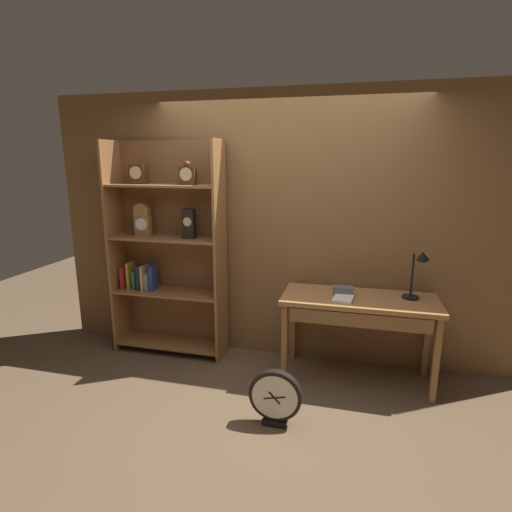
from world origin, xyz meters
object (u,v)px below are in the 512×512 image
bookshelf (167,251)px  desk_lamp (417,271)px  round_clock_large (275,397)px  workbench (359,309)px  open_repair_manual (343,298)px  toolbox_small (343,291)px

bookshelf → desk_lamp: 2.36m
desk_lamp → round_clock_large: 1.59m
bookshelf → workbench: 1.95m
bookshelf → open_repair_manual: bearing=-8.0°
workbench → desk_lamp: desk_lamp is taller
workbench → toolbox_small: 0.20m
desk_lamp → bookshelf: bearing=177.7°
open_repair_manual → round_clock_large: size_ratio=0.50×
bookshelf → desk_lamp: size_ratio=4.74×
workbench → open_repair_manual: (-0.14, -0.08, 0.11)m
toolbox_small → open_repair_manual: bearing=-86.6°
toolbox_small → round_clock_large: bearing=-117.0°
toolbox_small → round_clock_large: toolbox_small is taller
desk_lamp → toolbox_small: 0.64m
desk_lamp → round_clock_large: size_ratio=1.02×
workbench → open_repair_manual: open_repair_manual is taller
bookshelf → workbench: size_ratio=1.59×
open_repair_manual → toolbox_small: bearing=99.8°
workbench → desk_lamp: 0.58m
bookshelf → toolbox_small: bearing=-4.0°
bookshelf → round_clock_large: bookshelf is taller
toolbox_small → workbench: bearing=-18.0°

